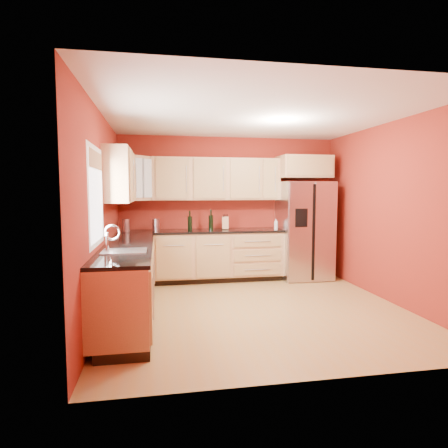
{
  "coord_description": "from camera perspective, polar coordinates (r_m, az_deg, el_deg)",
  "views": [
    {
      "loc": [
        -1.31,
        -4.87,
        1.61
      ],
      "look_at": [
        -0.28,
        0.9,
        1.09
      ],
      "focal_mm": 30.0,
      "sensor_mm": 36.0,
      "label": 1
    }
  ],
  "objects": [
    {
      "name": "soap_dispenser",
      "position": [
        6.84,
        7.91,
        -0.01
      ],
      "size": [
        0.07,
        0.07,
        0.19
      ],
      "primitive_type": "cylinder",
      "rotation": [
        0.0,
        0.0,
        0.11
      ],
      "color": "white",
      "rests_on": "countertop_back"
    },
    {
      "name": "base_cabinets_back",
      "position": [
        6.71,
        -3.45,
        -5.0
      ],
      "size": [
        2.9,
        0.6,
        0.88
      ],
      "primitive_type": "cube",
      "color": "#AA8552",
      "rests_on": "floor"
    },
    {
      "name": "countertop_left",
      "position": [
        4.93,
        -14.43,
        -3.37
      ],
      "size": [
        0.62,
        2.8,
        0.04
      ],
      "primitive_type": "cube",
      "color": "black",
      "rests_on": "base_cabinets_left"
    },
    {
      "name": "wall_back",
      "position": [
        7.0,
        0.71,
        2.5
      ],
      "size": [
        4.0,
        0.04,
        2.6
      ],
      "primitive_type": "cube",
      "color": "maroon",
      "rests_on": "floor"
    },
    {
      "name": "corner_upper_cabinet",
      "position": [
        6.55,
        -13.33,
        6.79
      ],
      "size": [
        0.67,
        0.67,
        0.75
      ],
      "primitive_type": "cube",
      "rotation": [
        0.0,
        0.0,
        0.79
      ],
      "color": "#AA8552",
      "rests_on": "wall_back"
    },
    {
      "name": "ceiling",
      "position": [
        5.14,
        5.07,
        16.14
      ],
      "size": [
        4.0,
        4.0,
        0.0
      ],
      "primitive_type": "plane",
      "color": "silver",
      "rests_on": "wall_back"
    },
    {
      "name": "wall_left",
      "position": [
        4.93,
        -18.13,
        1.2
      ],
      "size": [
        0.04,
        4.0,
        2.6
      ],
      "primitive_type": "cube",
      "color": "maroon",
      "rests_on": "floor"
    },
    {
      "name": "floor",
      "position": [
        5.29,
        4.85,
        -12.68
      ],
      "size": [
        4.0,
        4.0,
        0.0
      ],
      "primitive_type": "plane",
      "color": "#AB8142",
      "rests_on": "ground"
    },
    {
      "name": "canister_right",
      "position": [
        6.64,
        -10.34,
        -0.12
      ],
      "size": [
        0.15,
        0.15,
        0.2
      ],
      "primitive_type": "cylinder",
      "rotation": [
        0.0,
        0.0,
        0.26
      ],
      "color": "#AEAEB2",
      "rests_on": "countertop_back"
    },
    {
      "name": "canister_left",
      "position": [
        6.63,
        -14.72,
        -0.18
      ],
      "size": [
        0.13,
        0.13,
        0.21
      ],
      "primitive_type": "cylinder",
      "rotation": [
        0.0,
        0.0,
        -0.0
      ],
      "color": "#AEAEB2",
      "rests_on": "countertop_back"
    },
    {
      "name": "over_fridge_cabinet",
      "position": [
        7.1,
        12.07,
        8.48
      ],
      "size": [
        0.92,
        0.6,
        0.4
      ],
      "primitive_type": "cube",
      "color": "#AA8552",
      "rests_on": "wall_back"
    },
    {
      "name": "countertop_back",
      "position": [
        6.64,
        -3.46,
        -1.11
      ],
      "size": [
        2.9,
        0.62,
        0.04
      ],
      "primitive_type": "cube",
      "color": "black",
      "rests_on": "base_cabinets_back"
    },
    {
      "name": "upper_cabinets_back",
      "position": [
        6.79,
        -1.11,
        6.85
      ],
      "size": [
        2.3,
        0.33,
        0.75
      ],
      "primitive_type": "cube",
      "color": "#AA8552",
      "rests_on": "wall_back"
    },
    {
      "name": "wall_right",
      "position": [
        5.89,
        24.09,
        1.6
      ],
      "size": [
        0.04,
        4.0,
        2.6
      ],
      "primitive_type": "cube",
      "color": "maroon",
      "rests_on": "floor"
    },
    {
      "name": "wine_bottle_a",
      "position": [
        6.64,
        -2.01,
        0.65
      ],
      "size": [
        0.1,
        0.1,
        0.36
      ],
      "primitive_type": null,
      "rotation": [
        0.0,
        0.0,
        -0.32
      ],
      "color": "black",
      "rests_on": "countertop_back"
    },
    {
      "name": "knife_block",
      "position": [
        6.74,
        0.2,
        0.12
      ],
      "size": [
        0.13,
        0.12,
        0.22
      ],
      "primitive_type": "cube",
      "rotation": [
        0.0,
        0.0,
        -0.14
      ],
      "color": "tan",
      "rests_on": "countertop_back"
    },
    {
      "name": "refrigerator",
      "position": [
        7.05,
        12.12,
        -0.93
      ],
      "size": [
        0.9,
        0.75,
        1.78
      ],
      "primitive_type": "cube",
      "color": "#AEAEB2",
      "rests_on": "floor"
    },
    {
      "name": "wine_bottle_b",
      "position": [
        6.54,
        -5.22,
        0.49
      ],
      "size": [
        0.1,
        0.1,
        0.35
      ],
      "primitive_type": null,
      "rotation": [
        0.0,
        0.0,
        0.35
      ],
      "color": "black",
      "rests_on": "countertop_back"
    },
    {
      "name": "base_cabinets_left",
      "position": [
        5.02,
        -14.43,
        -8.58
      ],
      "size": [
        0.6,
        2.8,
        0.88
      ],
      "primitive_type": "cube",
      "color": "#AA8552",
      "rests_on": "floor"
    },
    {
      "name": "window",
      "position": [
        4.42,
        -18.87,
        4.02
      ],
      "size": [
        0.03,
        0.9,
        1.0
      ],
      "primitive_type": "cube",
      "color": "white",
      "rests_on": "wall_left"
    },
    {
      "name": "upper_cabinets_left",
      "position": [
        5.62,
        -15.57,
        7.06
      ],
      "size": [
        0.33,
        1.35,
        0.75
      ],
      "primitive_type": "cube",
      "color": "#AA8552",
      "rests_on": "wall_left"
    },
    {
      "name": "wall_front",
      "position": [
        3.17,
        14.37,
        -0.68
      ],
      "size": [
        4.0,
        0.04,
        2.6
      ],
      "primitive_type": "cube",
      "color": "maroon",
      "rests_on": "floor"
    },
    {
      "name": "sink_faucet",
      "position": [
        4.42,
        -14.97,
        -2.13
      ],
      "size": [
        0.5,
        0.42,
        0.3
      ],
      "primitive_type": null,
      "color": "silver",
      "rests_on": "countertop_left"
    }
  ]
}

